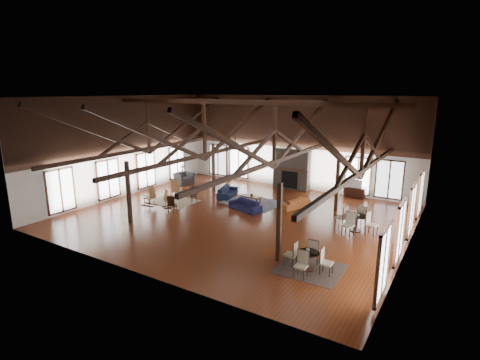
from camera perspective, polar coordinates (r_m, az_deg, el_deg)
The scene contains 31 objects.
floor at distance 19.26m, azimuth -0.36°, elevation -5.60°, with size 16.00×16.00×0.00m, color maroon.
ceiling at distance 18.20m, azimuth -0.38°, elevation 12.55°, with size 16.00×14.00×0.02m, color black.
wall_back at distance 24.64m, azimuth 8.31°, elevation 5.67°, with size 16.00×0.02×6.00m, color silver.
wall_front at distance 13.23m, azimuth -16.63°, elevation -1.55°, with size 16.00×0.02×6.00m, color silver.
wall_left at distance 23.67m, azimuth -17.10°, elevation 4.89°, with size 0.02×14.00×6.00m, color silver.
wall_right at distance 15.88m, azimuth 24.95°, elevation 0.21°, with size 0.02×14.00×6.00m, color silver.
roof_truss at distance 18.34m, azimuth -0.37°, elevation 6.38°, with size 15.60×14.07×3.14m.
post_grid at distance 18.82m, azimuth -0.36°, elevation -1.21°, with size 8.16×7.16×3.05m.
fireplace at distance 24.63m, azimuth 7.87°, elevation 1.64°, with size 2.50×0.69×2.60m.
ceiling_fan at distance 17.28m, azimuth -0.72°, elevation 4.95°, with size 1.60×1.60×0.75m.
sofa_navy_front at distance 20.16m, azimuth 0.79°, elevation -3.88°, with size 1.90×0.74×0.55m, color #131334.
sofa_navy_left at distance 22.79m, azimuth -1.92°, elevation -1.81°, with size 0.76×1.95×0.57m, color #141B37.
sofa_orange at distance 20.83m, azimuth 8.21°, elevation -3.45°, with size 0.75×1.91×0.56m, color brown.
coffee_table at distance 21.42m, azimuth 1.79°, elevation -2.59°, with size 1.16×0.68×0.42m.
vase at distance 21.38m, azimuth 1.77°, elevation -2.21°, with size 0.17×0.17×0.18m, color #B2B2B2.
armchair at distance 26.14m, azimuth -8.56°, elevation 0.26°, with size 1.01×1.16×0.75m, color #27272A.
side_table_lamp at distance 27.03m, azimuth -8.74°, elevation 0.88°, with size 0.48×0.48×1.22m.
rocking_chair_a at distance 22.59m, azimuth -9.67°, elevation -1.50°, with size 0.71×0.97×1.12m.
rocking_chair_b at distance 21.00m, azimuth -10.95°, elevation -2.84°, with size 0.77×0.90×1.03m.
rocking_chair_c at distance 21.55m, azimuth -13.47°, elevation -2.46°, with size 0.89×0.54×1.09m.
side_chair_a at distance 21.57m, azimuth -7.23°, elevation -2.03°, with size 0.55×0.55×0.97m.
side_chair_b at distance 19.99m, azimuth -10.39°, elevation -3.48°, with size 0.50×0.50×0.93m.
cafe_table_near at distance 13.91m, azimuth 10.34°, elevation -11.53°, with size 1.80×1.80×0.94m.
cafe_table_far at distance 18.02m, azimuth 17.27°, elevation -5.84°, with size 2.04×2.04×1.04m.
cup_near at distance 13.87m, azimuth 10.31°, elevation -10.44°, with size 0.12×0.12×0.10m, color #B2B2B2.
cup_far at distance 17.91m, azimuth 17.60°, elevation -5.07°, with size 0.11×0.11×0.09m, color #B2B2B2.
tv_console at distance 23.64m, azimuth 17.08°, elevation -1.82°, with size 1.19×0.45×0.59m, color black.
television at distance 23.51m, azimuth 17.11°, elevation -0.50°, with size 0.91×0.12×0.52m, color #B2B2B2.
rug_tan at distance 22.15m, azimuth -10.20°, elevation -3.23°, with size 2.62×2.06×0.01m, color tan.
rug_navy at distance 21.59m, azimuth 1.96°, elevation -3.46°, with size 3.19×2.39×0.01m, color #1B274B.
rug_dark at distance 14.16m, azimuth 10.66°, elevation -13.16°, with size 2.26×2.05×0.01m, color black.
Camera 1 is at (9.63, -15.44, 6.31)m, focal length 28.00 mm.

